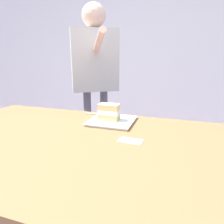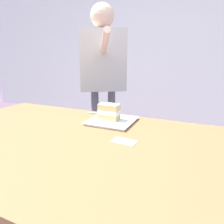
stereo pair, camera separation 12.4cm
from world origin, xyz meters
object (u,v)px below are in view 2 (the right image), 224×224
(dessert_plate, at_px, (112,121))
(dessert_fork, at_px, (102,113))
(patio_table, at_px, (70,151))
(cake_slice, at_px, (109,112))
(paper_napkin, at_px, (124,141))
(diner_person, at_px, (103,63))

(dessert_plate, distance_m, dessert_fork, 0.20)
(patio_table, bearing_deg, dessert_plate, 73.41)
(cake_slice, bearing_deg, patio_table, -103.39)
(cake_slice, bearing_deg, dessert_plate, 5.24)
(dessert_fork, relative_size, paper_napkin, 1.43)
(dessert_plate, bearing_deg, diner_person, 120.74)
(cake_slice, relative_size, diner_person, 0.08)
(patio_table, xyz_separation_m, diner_person, (-0.27, 0.93, 0.41))
(patio_table, relative_size, diner_person, 1.10)
(dessert_plate, xyz_separation_m, diner_person, (-0.37, 0.62, 0.33))
(diner_person, bearing_deg, dessert_fork, -64.92)
(dessert_plate, height_order, diner_person, diner_person)
(dessert_plate, relative_size, dessert_fork, 1.60)
(dessert_plate, distance_m, cake_slice, 0.06)
(dessert_plate, distance_m, paper_napkin, 0.31)
(dessert_plate, bearing_deg, patio_table, -106.59)
(patio_table, xyz_separation_m, dessert_plate, (0.10, 0.32, 0.08))
(dessert_plate, xyz_separation_m, dessert_fork, (-0.14, 0.14, -0.00))
(paper_napkin, bearing_deg, cake_slice, 128.05)
(patio_table, relative_size, paper_napkin, 14.36)
(dessert_plate, distance_m, diner_person, 0.79)
(patio_table, height_order, paper_napkin, paper_napkin)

